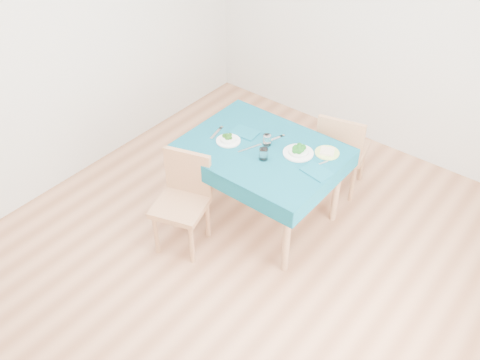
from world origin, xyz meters
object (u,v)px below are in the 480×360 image
Objects in this scene: chair_far at (344,140)px; bowl_near at (228,138)px; bowl_far at (299,150)px; chair_near at (180,199)px; table at (261,184)px; side_plate at (327,153)px.

bowl_near is (-0.60, -0.93, 0.26)m from chair_far.
bowl_far reaches higher than bowl_near.
chair_far reaches higher than chair_near.
bowl_far is at bearing 21.64° from bowl_near.
bowl_far is (0.27, 0.12, 0.42)m from table.
table is 0.90m from chair_far.
chair_near is at bearing -92.76° from bowl_near.
chair_near is 5.03× the size of side_plate.
bowl_near reaches higher than side_plate.
bowl_near reaches higher than table.
chair_near is (-0.31, -0.68, 0.12)m from table.
table is 6.24× the size of bowl_near.
chair_near is at bearing -128.55° from side_plate.
bowl_near is 0.59m from bowl_far.
table is 5.13× the size of bowl_far.
bowl_far is at bearing -140.18° from side_plate.
bowl_near is at bearing -161.29° from table.
chair_far reaches higher than bowl_near.
chair_near is at bearing -114.33° from table.
chair_near is 4.04× the size of bowl_far.
bowl_near is 1.02× the size of side_plate.
chair_far is (0.63, 1.51, 0.02)m from chair_near.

